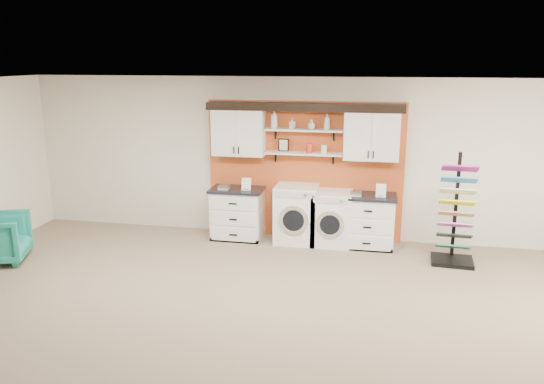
% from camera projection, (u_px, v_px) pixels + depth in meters
% --- Properties ---
extents(floor, '(10.00, 10.00, 0.00)m').
position_uv_depth(floor, '(254.00, 352.00, 5.77)').
color(floor, gray).
rests_on(floor, ground).
extents(ceiling, '(10.00, 10.00, 0.00)m').
position_uv_depth(ceiling, '(251.00, 91.00, 5.08)').
color(ceiling, white).
rests_on(ceiling, wall_back).
extents(wall_back, '(10.00, 0.00, 10.00)m').
position_uv_depth(wall_back, '(305.00, 159.00, 9.23)').
color(wall_back, beige).
rests_on(wall_back, floor).
extents(accent_panel, '(3.40, 0.07, 2.40)m').
position_uv_depth(accent_panel, '(304.00, 170.00, 9.24)').
color(accent_panel, '#BD4C20').
rests_on(accent_panel, wall_back).
extents(upper_cabinet_left, '(0.90, 0.35, 0.84)m').
position_uv_depth(upper_cabinet_left, '(239.00, 131.00, 9.12)').
color(upper_cabinet_left, white).
rests_on(upper_cabinet_left, wall_back).
extents(upper_cabinet_right, '(0.90, 0.35, 0.84)m').
position_uv_depth(upper_cabinet_right, '(372.00, 135.00, 8.70)').
color(upper_cabinet_right, white).
rests_on(upper_cabinet_right, wall_back).
extents(shelf_lower, '(1.32, 0.28, 0.03)m').
position_uv_depth(shelf_lower, '(303.00, 153.00, 9.00)').
color(shelf_lower, white).
rests_on(shelf_lower, wall_back).
extents(shelf_upper, '(1.32, 0.28, 0.03)m').
position_uv_depth(shelf_upper, '(304.00, 130.00, 8.91)').
color(shelf_upper, white).
rests_on(shelf_upper, wall_back).
extents(crown_molding, '(3.30, 0.41, 0.13)m').
position_uv_depth(crown_molding, '(304.00, 106.00, 8.82)').
color(crown_molding, black).
rests_on(crown_molding, wall_back).
extents(picture_frame, '(0.18, 0.02, 0.22)m').
position_uv_depth(picture_frame, '(284.00, 145.00, 9.08)').
color(picture_frame, black).
rests_on(picture_frame, shelf_lower).
extents(canister_red, '(0.11, 0.11, 0.16)m').
position_uv_depth(canister_red, '(309.00, 148.00, 8.96)').
color(canister_red, red).
rests_on(canister_red, shelf_lower).
extents(canister_cream, '(0.10, 0.10, 0.14)m').
position_uv_depth(canister_cream, '(324.00, 149.00, 8.92)').
color(canister_cream, silver).
rests_on(canister_cream, shelf_lower).
extents(base_cabinet_left, '(0.92, 0.66, 0.90)m').
position_uv_depth(base_cabinet_left, '(238.00, 213.00, 9.33)').
color(base_cabinet_left, white).
rests_on(base_cabinet_left, floor).
extents(base_cabinet_right, '(0.92, 0.66, 0.90)m').
position_uv_depth(base_cabinet_right, '(368.00, 221.00, 8.91)').
color(base_cabinet_right, white).
rests_on(base_cabinet_right, floor).
extents(washer, '(0.72, 0.71, 1.00)m').
position_uv_depth(washer, '(296.00, 214.00, 9.12)').
color(washer, white).
rests_on(washer, floor).
extents(dryer, '(0.66, 0.71, 0.92)m').
position_uv_depth(dryer, '(332.00, 218.00, 9.02)').
color(dryer, white).
rests_on(dryer, floor).
extents(sample_rack, '(0.66, 0.57, 1.72)m').
position_uv_depth(sample_rack, '(455.00, 229.00, 8.17)').
color(sample_rack, black).
rests_on(sample_rack, floor).
extents(soap_bottle_a, '(0.17, 0.17, 0.31)m').
position_uv_depth(soap_bottle_a, '(274.00, 119.00, 8.96)').
color(soap_bottle_a, silver).
rests_on(soap_bottle_a, shelf_upper).
extents(soap_bottle_b, '(0.10, 0.10, 0.18)m').
position_uv_depth(soap_bottle_b, '(292.00, 124.00, 8.92)').
color(soap_bottle_b, silver).
rests_on(soap_bottle_b, shelf_upper).
extents(soap_bottle_c, '(0.13, 0.13, 0.16)m').
position_uv_depth(soap_bottle_c, '(311.00, 124.00, 8.86)').
color(soap_bottle_c, silver).
rests_on(soap_bottle_c, shelf_upper).
extents(soap_bottle_d, '(0.14, 0.14, 0.27)m').
position_uv_depth(soap_bottle_d, '(327.00, 122.00, 8.80)').
color(soap_bottle_d, silver).
rests_on(soap_bottle_d, shelf_upper).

